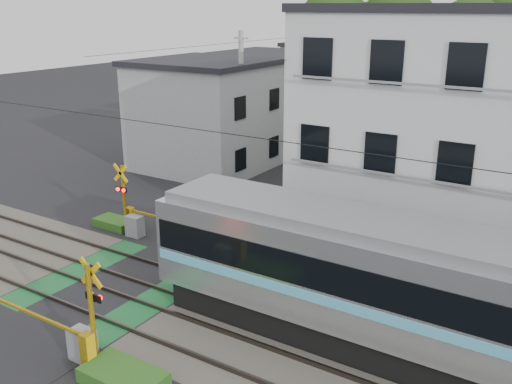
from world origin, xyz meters
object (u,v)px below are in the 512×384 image
Objects in this scene: crossing_signal_near at (82,338)px; pedestrian at (427,110)px; crossing_signal_far at (134,219)px; apartment_block at (450,132)px.

crossing_signal_near is 38.91m from pedestrian.
crossing_signal_far is at bearing 72.49° from pedestrian.
crossing_signal_near is at bearing -54.71° from crossing_signal_far.
pedestrian is (2.95, 31.54, 0.21)m from crossing_signal_far.
crossing_signal_near reaches higher than pedestrian.
apartment_block is 5.55× the size of pedestrian.
pedestrian is at bearing 84.66° from crossing_signal_far.
crossing_signal_far is 31.67m from pedestrian.
apartment_block is at bearing 27.78° from crossing_signal_far.
crossing_signal_near is 14.95m from apartment_block.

